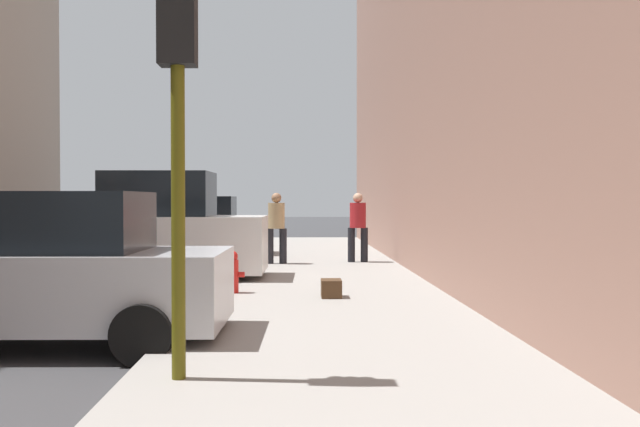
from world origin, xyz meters
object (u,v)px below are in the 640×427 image
at_px(parked_gray_coupe, 196,229).
at_px(parked_white_van, 152,233).
at_px(pedestrian_in_tan_coat, 276,224).
at_px(parked_silver_sedan, 46,274).
at_px(pedestrian_in_red_jacket, 358,224).
at_px(duffel_bag, 331,288).
at_px(fire_hydrant, 232,272).
at_px(traffic_light, 178,77).

bearing_deg(parked_gray_coupe, parked_white_van, -90.00).
bearing_deg(pedestrian_in_tan_coat, parked_white_van, -129.03).
bearing_deg(parked_silver_sedan, pedestrian_in_tan_coat, 75.04).
relative_size(pedestrian_in_red_jacket, pedestrian_in_tan_coat, 1.00).
relative_size(parked_silver_sedan, duffel_bag, 9.64).
bearing_deg(parked_gray_coupe, duffel_bag, -69.48).
bearing_deg(fire_hydrant, parked_white_van, 126.78).
height_order(fire_hydrant, pedestrian_in_tan_coat, pedestrian_in_tan_coat).
bearing_deg(parked_gray_coupe, traffic_light, -82.58).
height_order(parked_silver_sedan, fire_hydrant, parked_silver_sedan).
xyz_separation_m(parked_white_van, duffel_bag, (3.43, -3.00, -0.74)).
relative_size(parked_silver_sedan, pedestrian_in_red_jacket, 2.48).
distance_m(parked_gray_coupe, pedestrian_in_red_jacket, 5.23).
bearing_deg(pedestrian_in_red_jacket, traffic_light, -102.58).
xyz_separation_m(fire_hydrant, duffel_bag, (1.62, -0.59, -0.21)).
bearing_deg(traffic_light, pedestrian_in_red_jacket, 77.42).
distance_m(pedestrian_in_red_jacket, pedestrian_in_tan_coat, 2.04).
relative_size(fire_hydrant, pedestrian_in_tan_coat, 0.41).
relative_size(traffic_light, pedestrian_in_tan_coat, 2.11).
distance_m(traffic_light, pedestrian_in_red_jacket, 11.82).
relative_size(pedestrian_in_tan_coat, duffel_bag, 3.89).
xyz_separation_m(pedestrian_in_red_jacket, duffel_bag, (-0.98, -6.35, -0.81)).
distance_m(parked_white_van, traffic_light, 8.47).
bearing_deg(parked_silver_sedan, duffel_bag, 41.28).
xyz_separation_m(parked_white_van, parked_gray_coupe, (0.00, 6.15, -0.18)).
relative_size(parked_white_van, fire_hydrant, 6.60).
distance_m(parked_silver_sedan, pedestrian_in_red_jacket, 10.34).
height_order(parked_silver_sedan, pedestrian_in_red_jacket, pedestrian_in_red_jacket).
relative_size(parked_gray_coupe, fire_hydrant, 6.01).
height_order(traffic_light, pedestrian_in_tan_coat, traffic_light).
height_order(parked_silver_sedan, pedestrian_in_tan_coat, pedestrian_in_tan_coat).
relative_size(parked_gray_coupe, traffic_light, 1.18).
height_order(pedestrian_in_tan_coat, duffel_bag, pedestrian_in_tan_coat).
bearing_deg(fire_hydrant, traffic_light, -89.49).
distance_m(parked_gray_coupe, pedestrian_in_tan_coat, 4.00).
bearing_deg(fire_hydrant, pedestrian_in_red_jacket, 65.70).
relative_size(traffic_light, pedestrian_in_red_jacket, 2.11).
bearing_deg(traffic_light, fire_hydrant, 90.51).
height_order(parked_silver_sedan, parked_gray_coupe, same).
bearing_deg(parked_silver_sedan, parked_gray_coupe, 90.00).
xyz_separation_m(traffic_light, duffel_bag, (1.57, 5.08, -2.47)).
bearing_deg(traffic_light, pedestrian_in_tan_coat, 87.19).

